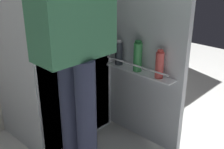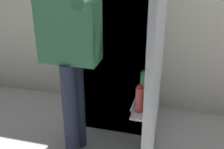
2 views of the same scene
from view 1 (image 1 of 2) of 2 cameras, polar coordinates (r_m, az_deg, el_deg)
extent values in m
cube|color=silver|center=(2.21, -12.46, 9.55)|extent=(0.70, 0.59, 1.78)
cube|color=white|center=(1.98, -7.58, 8.41)|extent=(0.66, 0.01, 1.74)
cube|color=white|center=(2.01, -8.41, 8.49)|extent=(0.62, 0.09, 0.01)
cube|color=silver|center=(2.01, 7.08, 8.78)|extent=(0.05, 0.67, 1.73)
cube|color=white|center=(2.04, 5.49, 0.51)|extent=(0.10, 0.57, 0.01)
cylinder|color=silver|center=(1.99, 4.80, 1.81)|extent=(0.01, 0.55, 0.01)
cylinder|color=green|center=(2.01, 5.24, 3.49)|extent=(0.06, 0.06, 0.21)
cylinder|color=#195B28|center=(1.98, 5.36, 6.56)|extent=(0.05, 0.05, 0.02)
cylinder|color=#DB4C47|center=(1.91, 9.61, 1.83)|extent=(0.06, 0.06, 0.18)
cylinder|color=#B22D28|center=(1.88, 9.81, 4.66)|extent=(0.04, 0.04, 0.02)
cylinder|color=#333842|center=(2.14, 1.39, 4.26)|extent=(0.06, 0.06, 0.17)
cylinder|color=silver|center=(2.11, 1.41, 6.73)|extent=(0.04, 0.04, 0.02)
cylinder|color=#4C7F3D|center=(2.10, -5.21, 10.67)|extent=(0.08, 0.08, 0.09)
cylinder|color=#2D334C|center=(1.82, -8.43, -8.75)|extent=(0.12, 0.12, 0.86)
cylinder|color=#2D334C|center=(1.71, -5.12, -10.76)|extent=(0.12, 0.12, 0.86)
cube|color=#3D7F56|center=(1.51, -8.14, 14.54)|extent=(0.45, 0.23, 0.61)
cylinder|color=#3D7F56|center=(1.69, -12.83, 14.30)|extent=(0.08, 0.08, 0.57)
camera|label=2|loc=(1.95, 72.28, 18.24)|focal=47.06mm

